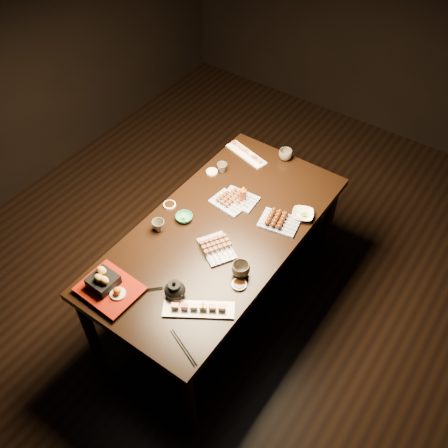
{
  "coord_description": "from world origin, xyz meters",
  "views": [
    {
      "loc": [
        1.35,
        -1.8,
        3.06
      ],
      "look_at": [
        0.13,
        -0.08,
        0.77
      ],
      "focal_mm": 40.0,
      "sensor_mm": 36.0,
      "label": 1
    }
  ],
  "objects_px": {
    "yakitori_plate_left": "(239,197)",
    "teacup_far_left": "(222,168)",
    "teacup_near_left": "(159,226)",
    "sushi_platter_near": "(199,308)",
    "condiment_bottle": "(243,194)",
    "yakitori_plate_right": "(217,247)",
    "tempura_tray": "(109,285)",
    "edamame_bowl_green": "(184,218)",
    "yakitori_plate_center": "(229,200)",
    "dining_table": "(220,268)",
    "sushi_platter_far": "(246,153)",
    "teacup_mid_right": "(241,269)",
    "edamame_bowl_cream": "(303,215)",
    "teacup_far_right": "(285,155)",
    "teapot": "(175,289)"
  },
  "relations": [
    {
      "from": "yakitori_plate_right",
      "to": "condiment_bottle",
      "type": "relative_size",
      "value": 1.76
    },
    {
      "from": "teacup_mid_right",
      "to": "teapot",
      "type": "height_order",
      "value": "teapot"
    },
    {
      "from": "teacup_mid_right",
      "to": "teapot",
      "type": "bearing_deg",
      "value": -122.96
    },
    {
      "from": "yakitori_plate_center",
      "to": "yakitori_plate_right",
      "type": "distance_m",
      "value": 0.4
    },
    {
      "from": "yakitori_plate_left",
      "to": "tempura_tray",
      "type": "relative_size",
      "value": 0.69
    },
    {
      "from": "teacup_far_right",
      "to": "teapot",
      "type": "distance_m",
      "value": 1.37
    },
    {
      "from": "yakitori_plate_left",
      "to": "edamame_bowl_green",
      "type": "bearing_deg",
      "value": -122.14
    },
    {
      "from": "edamame_bowl_green",
      "to": "condiment_bottle",
      "type": "xyz_separation_m",
      "value": [
        0.21,
        0.35,
        0.05
      ]
    },
    {
      "from": "teacup_near_left",
      "to": "dining_table",
      "type": "bearing_deg",
      "value": 33.56
    },
    {
      "from": "sushi_platter_near",
      "to": "teacup_far_right",
      "type": "xyz_separation_m",
      "value": [
        -0.27,
        1.37,
        0.01
      ]
    },
    {
      "from": "teacup_near_left",
      "to": "teacup_mid_right",
      "type": "bearing_deg",
      "value": 0.85
    },
    {
      "from": "yakitori_plate_left",
      "to": "teacup_far_left",
      "type": "relative_size",
      "value": 3.24
    },
    {
      "from": "sushi_platter_far",
      "to": "teacup_mid_right",
      "type": "distance_m",
      "value": 1.07
    },
    {
      "from": "yakitori_plate_right",
      "to": "teacup_far_right",
      "type": "relative_size",
      "value": 2.41
    },
    {
      "from": "teacup_far_left",
      "to": "condiment_bottle",
      "type": "xyz_separation_m",
      "value": [
        0.29,
        -0.16,
        0.03
      ]
    },
    {
      "from": "teacup_near_left",
      "to": "yakitori_plate_center",
      "type": "bearing_deg",
      "value": 62.94
    },
    {
      "from": "yakitori_plate_right",
      "to": "sushi_platter_far",
      "type": "bearing_deg",
      "value": 143.2
    },
    {
      "from": "yakitori_plate_right",
      "to": "teacup_far_left",
      "type": "height_order",
      "value": "teacup_far_left"
    },
    {
      "from": "tempura_tray",
      "to": "teacup_near_left",
      "type": "height_order",
      "value": "tempura_tray"
    },
    {
      "from": "sushi_platter_near",
      "to": "teacup_far_right",
      "type": "distance_m",
      "value": 1.4
    },
    {
      "from": "sushi_platter_far",
      "to": "edamame_bowl_cream",
      "type": "relative_size",
      "value": 2.5
    },
    {
      "from": "yakitori_plate_right",
      "to": "sushi_platter_near",
      "type": "bearing_deg",
      "value": -36.36
    },
    {
      "from": "dining_table",
      "to": "yakitori_plate_left",
      "type": "xyz_separation_m",
      "value": [
        -0.05,
        0.3,
        0.4
      ]
    },
    {
      "from": "teapot",
      "to": "sushi_platter_far",
      "type": "bearing_deg",
      "value": 119.62
    },
    {
      "from": "dining_table",
      "to": "sushi_platter_far",
      "type": "xyz_separation_m",
      "value": [
        -0.27,
        0.71,
        0.4
      ]
    },
    {
      "from": "edamame_bowl_green",
      "to": "dining_table",
      "type": "bearing_deg",
      "value": 11.38
    },
    {
      "from": "yakitori_plate_right",
      "to": "teacup_mid_right",
      "type": "relative_size",
      "value": 2.18
    },
    {
      "from": "yakitori_plate_center",
      "to": "condiment_bottle",
      "type": "xyz_separation_m",
      "value": [
        0.06,
        0.07,
        0.04
      ]
    },
    {
      "from": "yakitori_plate_right",
      "to": "teacup_far_left",
      "type": "xyz_separation_m",
      "value": [
        -0.39,
        0.6,
        0.0
      ]
    },
    {
      "from": "yakitori_plate_center",
      "to": "teacup_near_left",
      "type": "xyz_separation_m",
      "value": [
        -0.23,
        -0.44,
        0.01
      ]
    },
    {
      "from": "edamame_bowl_green",
      "to": "teacup_near_left",
      "type": "bearing_deg",
      "value": -114.84
    },
    {
      "from": "yakitori_plate_left",
      "to": "teacup_near_left",
      "type": "relative_size",
      "value": 2.9
    },
    {
      "from": "dining_table",
      "to": "teacup_far_right",
      "type": "bearing_deg",
      "value": 90.86
    },
    {
      "from": "yakitori_plate_left",
      "to": "teapot",
      "type": "xyz_separation_m",
      "value": [
        0.13,
        -0.83,
        0.03
      ]
    },
    {
      "from": "teacup_near_left",
      "to": "condiment_bottle",
      "type": "distance_m",
      "value": 0.59
    },
    {
      "from": "sushi_platter_near",
      "to": "teacup_near_left",
      "type": "xyz_separation_m",
      "value": [
        -0.56,
        0.33,
        0.01
      ]
    },
    {
      "from": "yakitori_plate_right",
      "to": "teacup_near_left",
      "type": "bearing_deg",
      "value": -138.06
    },
    {
      "from": "sushi_platter_far",
      "to": "teacup_mid_right",
      "type": "height_order",
      "value": "teacup_mid_right"
    },
    {
      "from": "yakitori_plate_center",
      "to": "sushi_platter_near",
      "type": "bearing_deg",
      "value": -60.18
    },
    {
      "from": "yakitori_plate_center",
      "to": "teacup_far_right",
      "type": "bearing_deg",
      "value": 89.89
    },
    {
      "from": "sushi_platter_near",
      "to": "edamame_bowl_cream",
      "type": "bearing_deg",
      "value": 49.94
    },
    {
      "from": "dining_table",
      "to": "sushi_platter_far",
      "type": "distance_m",
      "value": 0.86
    },
    {
      "from": "yakitori_plate_right",
      "to": "yakitori_plate_left",
      "type": "bearing_deg",
      "value": 137.38
    },
    {
      "from": "yakitori_plate_right",
      "to": "edamame_bowl_green",
      "type": "xyz_separation_m",
      "value": [
        -0.32,
        0.08,
        -0.01
      ]
    },
    {
      "from": "teacup_far_left",
      "to": "teacup_far_right",
      "type": "distance_m",
      "value": 0.47
    },
    {
      "from": "edamame_bowl_green",
      "to": "teapot",
      "type": "xyz_separation_m",
      "value": [
        0.32,
        -0.48,
        0.04
      ]
    },
    {
      "from": "sushi_platter_far",
      "to": "edamame_bowl_cream",
      "type": "distance_m",
      "value": 0.7
    },
    {
      "from": "edamame_bowl_cream",
      "to": "teacup_mid_right",
      "type": "xyz_separation_m",
      "value": [
        -0.07,
        -0.61,
        0.03
      ]
    },
    {
      "from": "yakitori_plate_right",
      "to": "teacup_mid_right",
      "type": "height_order",
      "value": "teacup_mid_right"
    },
    {
      "from": "sushi_platter_near",
      "to": "condiment_bottle",
      "type": "relative_size",
      "value": 2.94
    }
  ]
}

